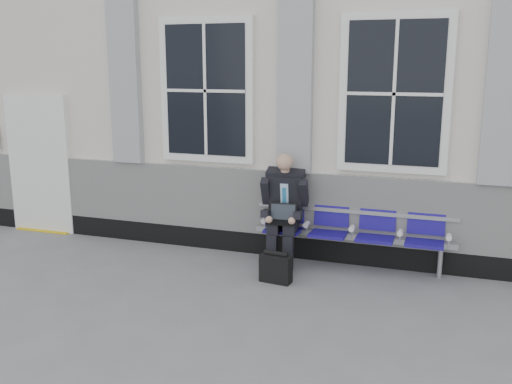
% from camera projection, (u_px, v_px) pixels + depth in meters
% --- Properties ---
extents(ground, '(70.00, 70.00, 0.00)m').
position_uv_depth(ground, '(338.00, 308.00, 6.24)').
color(ground, slate).
rests_on(ground, ground).
extents(station_building, '(14.40, 4.40, 4.49)m').
position_uv_depth(station_building, '(382.00, 89.00, 8.96)').
color(station_building, silver).
rests_on(station_building, ground).
extents(bench, '(2.60, 0.47, 0.91)m').
position_uv_depth(bench, '(353.00, 227.00, 7.36)').
color(bench, '#9EA0A3').
rests_on(bench, ground).
extents(businessman, '(0.63, 0.85, 1.49)m').
position_uv_depth(businessman, '(284.00, 206.00, 7.46)').
color(businessman, black).
rests_on(businessman, ground).
extents(briefcase, '(0.40, 0.21, 0.40)m').
position_uv_depth(briefcase, '(276.00, 268.00, 6.94)').
color(briefcase, black).
rests_on(briefcase, ground).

